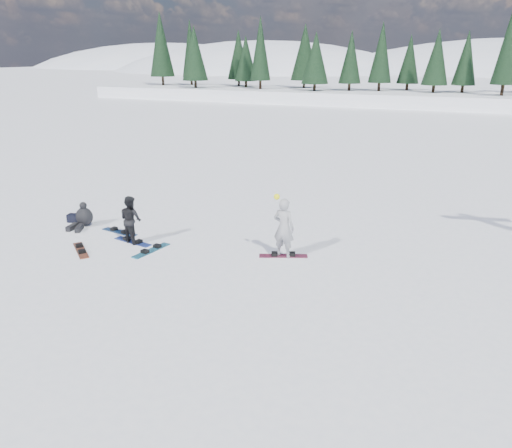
{
  "coord_description": "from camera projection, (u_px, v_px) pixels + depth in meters",
  "views": [
    {
      "loc": [
        7.2,
        -12.61,
        5.97
      ],
      "look_at": [
        1.47,
        0.52,
        1.1
      ],
      "focal_mm": 35.0,
      "sensor_mm": 36.0,
      "label": 1
    }
  ],
  "objects": [
    {
      "name": "snowboard_loose_a",
      "position": [
        151.0,
        251.0,
        15.99
      ],
      "size": [
        0.5,
        1.53,
        0.03
      ],
      "primitive_type": "cube",
      "rotation": [
        0.0,
        0.0,
        1.42
      ],
      "color": "teal",
      "rests_on": "ground"
    },
    {
      "name": "snowboard_loose_c",
      "position": [
        120.0,
        232.0,
        17.67
      ],
      "size": [
        1.53,
        0.51,
        0.03
      ],
      "primitive_type": "cube",
      "rotation": [
        0.0,
        0.0,
        -0.15
      ],
      "color": "navy",
      "rests_on": "ground"
    },
    {
      "name": "snowboard_woman",
      "position": [
        283.0,
        256.0,
        15.57
      ],
      "size": [
        1.49,
        0.83,
        0.03
      ],
      "primitive_type": "cube",
      "rotation": [
        0.0,
        0.0,
        0.39
      ],
      "color": "maroon",
      "rests_on": "ground"
    },
    {
      "name": "snowboard_man",
      "position": [
        133.0,
        242.0,
        16.75
      ],
      "size": [
        1.53,
        0.54,
        0.03
      ],
      "primitive_type": "cube",
      "rotation": [
        0.0,
        0.0,
        -0.17
      ],
      "color": "navy",
      "rests_on": "ground"
    },
    {
      "name": "snowboarder_man",
      "position": [
        131.0,
        219.0,
        16.5
      ],
      "size": [
        0.92,
        0.8,
        1.61
      ],
      "primitive_type": "imported",
      "rotation": [
        0.0,
        0.0,
        2.87
      ],
      "color": "black",
      "rests_on": "ground"
    },
    {
      "name": "gear_bag",
      "position": [
        74.0,
        218.0,
        18.74
      ],
      "size": [
        0.51,
        0.4,
        0.3
      ],
      "primitive_type": "cube",
      "rotation": [
        0.0,
        0.0,
        0.25
      ],
      "color": "black",
      "rests_on": "ground"
    },
    {
      "name": "seated_rider",
      "position": [
        83.0,
        217.0,
        18.19
      ],
      "size": [
        0.8,
        1.17,
        0.91
      ],
      "rotation": [
        0.0,
        0.0,
        0.34
      ],
      "color": "black",
      "rests_on": "ground"
    },
    {
      "name": "ground",
      "position": [
        206.0,
        256.0,
        15.59
      ],
      "size": [
        420.0,
        420.0,
        0.0
      ],
      "primitive_type": "plane",
      "color": "white",
      "rests_on": "ground"
    },
    {
      "name": "snowboarder_woman",
      "position": [
        284.0,
        228.0,
        15.27
      ],
      "size": [
        0.73,
        0.52,
        2.03
      ],
      "rotation": [
        0.0,
        0.0,
        3.04
      ],
      "color": "#A9A9AE",
      "rests_on": "ground"
    },
    {
      "name": "snowboard_loose_b",
      "position": [
        81.0,
        250.0,
        16.01
      ],
      "size": [
        1.34,
        1.17,
        0.03
      ],
      "primitive_type": "cube",
      "rotation": [
        0.0,
        0.0,
        -0.69
      ],
      "color": "brown",
      "rests_on": "ground"
    },
    {
      "name": "alpine_backdrop",
      "position": [
        423.0,
        110.0,
        188.69
      ],
      "size": [
        412.5,
        227.0,
        53.2
      ],
      "color": "white",
      "rests_on": "ground"
    }
  ]
}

